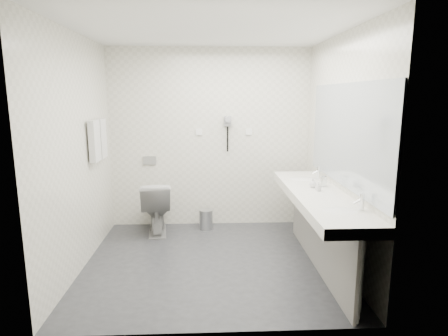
{
  "coord_description": "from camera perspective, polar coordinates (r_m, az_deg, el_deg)",
  "views": [
    {
      "loc": [
        -0.03,
        -3.98,
        1.85
      ],
      "look_at": [
        0.15,
        0.15,
        1.05
      ],
      "focal_mm": 30.14,
      "sensor_mm": 36.0,
      "label": 1
    }
  ],
  "objects": [
    {
      "name": "switch_plate_b",
      "position": [
        5.32,
        3.78,
        5.53
      ],
      "size": [
        0.09,
        0.02,
        0.09
      ],
      "primitive_type": "cube",
      "color": "white",
      "rests_on": "wall_back"
    },
    {
      "name": "switch_plate_a",
      "position": [
        5.29,
        -3.81,
        5.5
      ],
      "size": [
        0.09,
        0.02,
        0.09
      ],
      "primitive_type": "cube",
      "color": "white",
      "rests_on": "wall_back"
    },
    {
      "name": "faucet_far",
      "position": [
        4.72,
        14.16,
        -0.68
      ],
      "size": [
        0.04,
        0.04,
        0.15
      ],
      "primitive_type": "cylinder",
      "color": "silver",
      "rests_on": "vanity_counter"
    },
    {
      "name": "glass_left",
      "position": [
        4.33,
        14.88,
        -1.98
      ],
      "size": [
        0.07,
        0.07,
        0.12
      ],
      "primitive_type": "cylinder",
      "rotation": [
        0.0,
        0.0,
        0.1
      ],
      "color": "silver",
      "rests_on": "vanity_counter"
    },
    {
      "name": "vanity_counter",
      "position": [
        4.09,
        14.04,
        -4.26
      ],
      "size": [
        0.55,
        2.2,
        0.1
      ],
      "primitive_type": "cube",
      "color": "white",
      "rests_on": "floor"
    },
    {
      "name": "ceiling",
      "position": [
        4.03,
        -2.17,
        20.22
      ],
      "size": [
        2.8,
        2.8,
        0.0
      ],
      "primitive_type": "plane",
      "rotation": [
        3.14,
        0.0,
        0.0
      ],
      "color": "white",
      "rests_on": "wall_back"
    },
    {
      "name": "wall_back",
      "position": [
        5.31,
        -2.17,
        4.45
      ],
      "size": [
        2.8,
        0.0,
        2.8
      ],
      "primitive_type": "plane",
      "rotation": [
        1.57,
        0.0,
        0.0
      ],
      "color": "silver",
      "rests_on": "floor"
    },
    {
      "name": "soap_bottle_a",
      "position": [
        4.12,
        14.12,
        -2.71
      ],
      "size": [
        0.06,
        0.06,
        0.1
      ],
      "primitive_type": "imported",
      "rotation": [
        0.0,
        0.0,
        0.42
      ],
      "color": "beige",
      "rests_on": "vanity_counter"
    },
    {
      "name": "pedal_bin",
      "position": [
        5.32,
        -2.73,
        -7.88
      ],
      "size": [
        0.21,
        0.21,
        0.27
      ],
      "primitive_type": "cylinder",
      "rotation": [
        0.0,
        0.0,
        -0.13
      ],
      "color": "#B2B5BA",
      "rests_on": "floor"
    },
    {
      "name": "mirror",
      "position": [
        4.06,
        18.0,
        4.76
      ],
      "size": [
        0.02,
        2.2,
        1.05
      ],
      "primitive_type": "cube",
      "color": "#B2BCC6",
      "rests_on": "wall_right"
    },
    {
      "name": "wall_right",
      "position": [
        4.27,
        17.1,
        2.39
      ],
      "size": [
        0.0,
        2.6,
        2.6
      ],
      "primitive_type": "plane",
      "rotation": [
        1.57,
        0.0,
        -1.57
      ],
      "color": "silver",
      "rests_on": "floor"
    },
    {
      "name": "soap_bottle_b",
      "position": [
        4.26,
        13.32,
        -2.24
      ],
      "size": [
        0.11,
        0.11,
        0.1
      ],
      "primitive_type": "imported",
      "rotation": [
        0.0,
        0.0,
        -0.85
      ],
      "color": "beige",
      "rests_on": "vanity_counter"
    },
    {
      "name": "wall_front",
      "position": [
        2.75,
        -1.78,
        -1.65
      ],
      "size": [
        2.8,
        0.0,
        2.8
      ],
      "primitive_type": "plane",
      "rotation": [
        -1.57,
        0.0,
        0.0
      ],
      "color": "silver",
      "rests_on": "floor"
    },
    {
      "name": "floor",
      "position": [
        4.39,
        -1.93,
        -13.99
      ],
      "size": [
        2.8,
        2.8,
        0.0
      ],
      "primitive_type": "plane",
      "color": "#2C2D32",
      "rests_on": "ground"
    },
    {
      "name": "basin_near",
      "position": [
        3.49,
        17.09,
        -6.45
      ],
      "size": [
        0.4,
        0.31,
        0.05
      ],
      "primitive_type": "ellipsoid",
      "color": "white",
      "rests_on": "vanity_counter"
    },
    {
      "name": "vanity_panel",
      "position": [
        4.23,
        14.1,
        -9.82
      ],
      "size": [
        0.03,
        2.15,
        0.75
      ],
      "primitive_type": "cube",
      "color": "gray",
      "rests_on": "floor"
    },
    {
      "name": "vanity_post_far",
      "position": [
        5.18,
        11.16,
        -5.8
      ],
      "size": [
        0.06,
        0.06,
        0.75
      ],
      "primitive_type": "cylinder",
      "color": "silver",
      "rests_on": "floor"
    },
    {
      "name": "towel_rail",
      "position": [
        4.73,
        -18.84,
        6.73
      ],
      "size": [
        0.02,
        0.62,
        0.02
      ],
      "primitive_type": "cylinder",
      "rotation": [
        1.57,
        0.0,
        0.0
      ],
      "color": "silver",
      "rests_on": "wall_left"
    },
    {
      "name": "basin_far",
      "position": [
        4.69,
        11.83,
        -1.79
      ],
      "size": [
        0.4,
        0.31,
        0.05
      ],
      "primitive_type": "ellipsoid",
      "color": "white",
      "rests_on": "vanity_counter"
    },
    {
      "name": "dryer_cradle",
      "position": [
        5.27,
        0.55,
        7.13
      ],
      "size": [
        0.1,
        0.04,
        0.14
      ],
      "primitive_type": "cube",
      "color": "#939398",
      "rests_on": "wall_back"
    },
    {
      "name": "vanity_post_near",
      "position": [
        3.34,
        19.86,
        -15.94
      ],
      "size": [
        0.06,
        0.06,
        0.75
      ],
      "primitive_type": "cylinder",
      "color": "silver",
      "rests_on": "floor"
    },
    {
      "name": "dryer_barrel",
      "position": [
        5.2,
        0.59,
        7.41
      ],
      "size": [
        0.08,
        0.14,
        0.08
      ],
      "primitive_type": "cylinder",
      "rotation": [
        1.57,
        0.0,
        0.0
      ],
      "color": "#939398",
      "rests_on": "dryer_cradle"
    },
    {
      "name": "towel_far",
      "position": [
        4.88,
        -18.12,
        4.29
      ],
      "size": [
        0.07,
        0.24,
        0.48
      ],
      "primitive_type": "cube",
      "color": "silver",
      "rests_on": "towel_rail"
    },
    {
      "name": "towel_near",
      "position": [
        4.61,
        -19.04,
        3.88
      ],
      "size": [
        0.07,
        0.24,
        0.48
      ],
      "primitive_type": "cube",
      "color": "silver",
      "rests_on": "towel_rail"
    },
    {
      "name": "dryer_cord",
      "position": [
        5.28,
        0.55,
        4.41
      ],
      "size": [
        0.02,
        0.02,
        0.35
      ],
      "primitive_type": "cylinder",
      "color": "black",
      "rests_on": "dryer_cradle"
    },
    {
      "name": "wall_left",
      "position": [
        4.25,
        -21.28,
        2.09
      ],
      "size": [
        0.0,
        2.6,
        2.6
      ],
      "primitive_type": "plane",
      "rotation": [
        1.57,
        0.0,
        1.57
      ],
      "color": "silver",
      "rests_on": "floor"
    },
    {
      "name": "faucet_near",
      "position": [
        3.53,
        20.16,
        -4.9
      ],
      "size": [
        0.04,
        0.04,
        0.15
      ],
      "primitive_type": "cylinder",
      "color": "silver",
      "rests_on": "vanity_counter"
    },
    {
      "name": "flush_plate",
      "position": [
        5.4,
        -11.2,
        1.15
      ],
      "size": [
        0.18,
        0.02,
        0.12
      ],
      "primitive_type": "cube",
      "color": "#B2B5BA",
      "rests_on": "wall_back"
    },
    {
      "name": "bin_lid",
      "position": [
        5.28,
        -2.75,
        -6.45
      ],
      "size": [
        0.19,
        0.19,
        0.02
      ],
      "primitive_type": "cylinder",
      "color": "#B2B5BA",
      "rests_on": "pedal_bin"
    },
    {
      "name": "toilet",
      "position": [
        5.22,
        -10.25,
        -5.83
      ],
      "size": [
        0.48,
        0.75,
        0.72
      ],
      "primitive_type": "imported",
      "rotation": [
        0.0,
        0.0,
        3.26
      ],
      "color": "white",
      "rests_on": "floor"
    }
  ]
}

